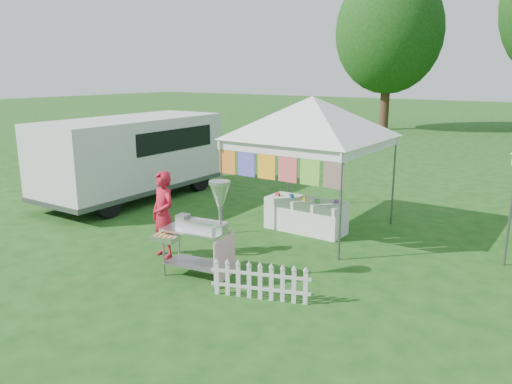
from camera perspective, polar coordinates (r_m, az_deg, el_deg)
The scene contains 8 objects.
ground at distance 8.85m, azimuth -5.05°, elevation -9.84°, with size 120.00×120.00×0.00m, color #164714.
canopy_main at distance 11.04m, azimuth 6.47°, elevation 10.79°, with size 4.24×4.24×3.45m.
tree_left at distance 32.32m, azimuth 14.96°, elevation 17.28°, with size 6.40×6.40×9.53m.
donut_cart at distance 8.54m, azimuth -5.97°, elevation -3.37°, with size 1.27×1.03×1.75m.
vendor at distance 9.71m, azimuth -10.54°, elevation -2.57°, with size 0.62×0.40×1.69m, color red.
cargo_van at distance 14.52m, azimuth -13.57°, elevation 4.14°, with size 2.30×5.51×2.27m.
picket_fence at distance 7.97m, azimuth 0.47°, elevation -10.28°, with size 1.53×0.57×0.56m.
display_table at distance 11.29m, azimuth 5.70°, elevation -2.65°, with size 1.80×0.70×0.73m, color white.
Camera 1 is at (5.24, -6.21, 3.51)m, focal length 35.00 mm.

